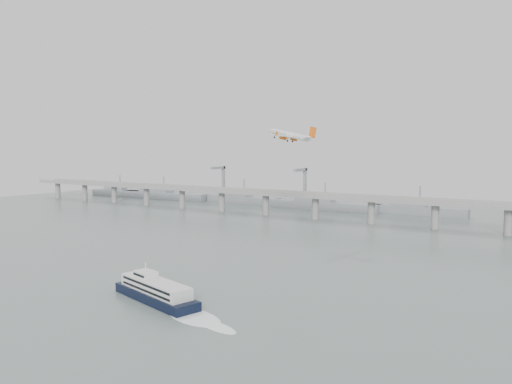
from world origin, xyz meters
The scene contains 5 objects.
ground centered at (0.00, 0.00, 0.00)m, with size 900.00×900.00×0.00m, color slate.
bridge centered at (-1.15, 200.00, 17.65)m, with size 800.00×22.00×23.90m.
distant_fleet centered at (-155.36, 265.08, 6.22)m, with size 453.00×60.90×40.00m.
ferry centered at (14.85, -45.27, 3.97)m, with size 76.10×28.81×14.64m.
airliner centered at (-1.72, 101.38, 69.92)m, with size 39.82×36.32×10.83m.
Camera 1 is at (153.68, -190.68, 61.71)m, focal length 35.00 mm.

